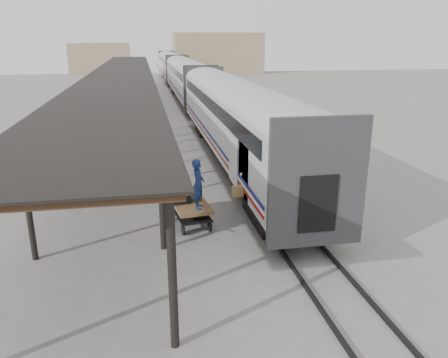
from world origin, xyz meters
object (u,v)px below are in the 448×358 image
baggage_cart (190,207)px  pedestrian (119,136)px  porter (198,184)px  luggage_tug (131,129)px

baggage_cart → pedestrian: pedestrian is taller
porter → pedestrian: 13.53m
baggage_cart → pedestrian: (-3.13, 12.42, 0.25)m
porter → pedestrian: size_ratio=1.02×
luggage_tug → pedestrian: size_ratio=0.86×
porter → baggage_cart: bearing=32.7°
porter → pedestrian: porter is taller
baggage_cart → luggage_tug: size_ratio=1.64×
porter → pedestrian: bearing=26.2°
luggage_tug → porter: size_ratio=0.84×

